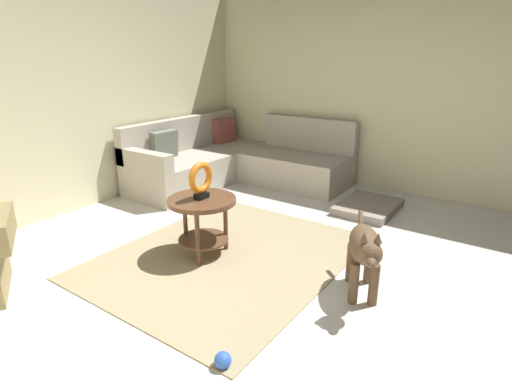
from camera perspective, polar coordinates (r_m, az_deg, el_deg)
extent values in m
cube|color=silver|center=(3.35, 4.14, -13.75)|extent=(6.00, 6.00, 0.10)
cube|color=beige|center=(5.02, -26.38, 12.29)|extent=(6.00, 0.12, 2.70)
cube|color=beige|center=(5.59, 20.64, 13.48)|extent=(0.12, 6.00, 2.70)
cube|color=tan|center=(3.78, -3.89, -8.78)|extent=(2.30, 1.90, 0.01)
cube|color=#B2A899|center=(5.87, -7.35, 3.36)|extent=(2.20, 0.85, 0.42)
cube|color=#B2A899|center=(6.01, -10.07, 7.90)|extent=(2.20, 0.14, 0.46)
cube|color=#B2A899|center=(5.76, 5.58, 3.14)|extent=(0.85, 1.40, 0.42)
cube|color=#B2A899|center=(5.97, 7.41, 7.95)|extent=(0.14, 1.40, 0.46)
cube|color=#B2A899|center=(5.11, -15.17, 4.26)|extent=(0.16, 0.85, 0.22)
cube|color=#994C47|center=(6.47, -4.39, 8.34)|extent=(0.39, 0.16, 0.38)
cube|color=slate|center=(5.58, -12.54, 6.28)|extent=(0.39, 0.17, 0.39)
cube|color=olive|center=(3.61, -31.33, -4.20)|extent=(0.38, 0.57, 0.22)
cylinder|color=brown|center=(3.64, -7.48, -1.17)|extent=(0.60, 0.60, 0.04)
cylinder|color=brown|center=(3.78, -7.24, -6.46)|extent=(0.45, 0.45, 0.02)
cylinder|color=brown|center=(3.87, -9.69, -4.30)|extent=(0.04, 0.04, 0.50)
cylinder|color=brown|center=(3.54, -8.02, -6.46)|extent=(0.04, 0.04, 0.50)
cylinder|color=brown|center=(3.80, -4.20, -4.54)|extent=(0.04, 0.04, 0.50)
cube|color=black|center=(3.62, -7.51, -0.50)|extent=(0.12, 0.08, 0.05)
torus|color=orange|center=(3.57, -7.62, 1.98)|extent=(0.28, 0.06, 0.28)
cube|color=gray|center=(4.97, 15.17, -1.98)|extent=(0.80, 0.60, 0.09)
cylinder|color=brown|center=(3.16, 15.89, -12.18)|extent=(0.07, 0.07, 0.32)
cylinder|color=brown|center=(3.14, 13.31, -12.12)|extent=(0.07, 0.07, 0.32)
cylinder|color=brown|center=(3.43, 15.27, -9.53)|extent=(0.07, 0.07, 0.32)
cylinder|color=brown|center=(3.42, 12.91, -9.46)|extent=(0.07, 0.07, 0.32)
ellipsoid|color=brown|center=(3.18, 14.69, -6.93)|extent=(0.56, 0.43, 0.24)
sphere|color=brown|center=(2.88, 15.40, -8.19)|extent=(0.17, 0.17, 0.17)
ellipsoid|color=brown|center=(2.82, 15.54, -9.25)|extent=(0.14, 0.12, 0.07)
cone|color=brown|center=(2.84, 16.48, -6.05)|extent=(0.06, 0.06, 0.07)
cone|color=brown|center=(2.83, 14.67, -5.99)|extent=(0.06, 0.06, 0.07)
cylinder|color=brown|center=(3.44, 14.23, -4.12)|extent=(0.20, 0.12, 0.16)
sphere|color=blue|center=(2.60, -4.60, -22.08)|extent=(0.10, 0.10, 0.10)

